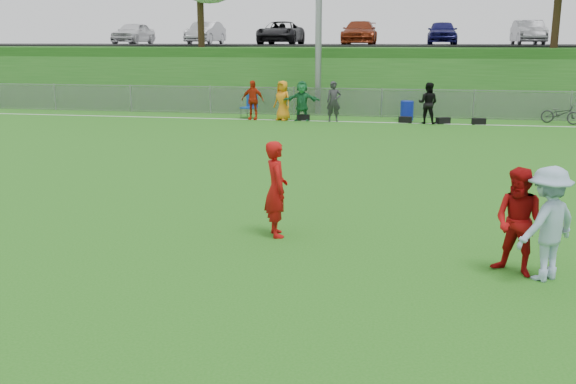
% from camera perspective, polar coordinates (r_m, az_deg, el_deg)
% --- Properties ---
extents(ground, '(120.00, 120.00, 0.00)m').
position_cam_1_polar(ground, '(9.87, 2.86, -6.79)').
color(ground, '#1E6515').
rests_on(ground, ground).
extents(sideline_far, '(60.00, 0.10, 0.01)m').
position_cam_1_polar(sideline_far, '(27.42, 8.07, 6.15)').
color(sideline_far, white).
rests_on(sideline_far, ground).
extents(fence, '(58.00, 0.06, 1.30)m').
position_cam_1_polar(fence, '(29.34, 8.31, 7.87)').
color(fence, gray).
rests_on(fence, ground).
extents(berm, '(120.00, 18.00, 3.00)m').
position_cam_1_polar(berm, '(40.25, 9.07, 10.52)').
color(berm, '#1D5618').
rests_on(berm, ground).
extents(parking_lot, '(120.00, 12.00, 0.10)m').
position_cam_1_polar(parking_lot, '(42.20, 9.24, 12.75)').
color(parking_lot, black).
rests_on(parking_lot, berm).
extents(car_row, '(32.04, 5.18, 1.44)m').
position_cam_1_polar(car_row, '(41.26, 7.57, 13.87)').
color(car_row, silver).
rests_on(car_row, parking_lot).
extents(spectator_row, '(8.44, 0.86, 1.69)m').
position_cam_1_polar(spectator_row, '(27.56, 2.84, 8.06)').
color(spectator_row, red).
rests_on(spectator_row, ground).
extents(gear_bags, '(7.88, 0.51, 0.26)m').
position_cam_1_polar(gear_bags, '(27.48, 10.48, 6.34)').
color(gear_bags, black).
rests_on(gear_bags, ground).
extents(player_red_left, '(0.62, 0.73, 1.70)m').
position_cam_1_polar(player_red_left, '(11.24, -1.05, 0.27)').
color(player_red_left, '#A50C0B').
rests_on(player_red_left, ground).
extents(player_red_center, '(0.99, 0.93, 1.61)m').
position_cam_1_polar(player_red_center, '(9.96, 19.90, -2.54)').
color(player_red_center, '#A10B0C').
rests_on(player_red_center, ground).
extents(player_blue, '(1.22, 1.18, 1.67)m').
position_cam_1_polar(player_blue, '(9.91, 22.06, -2.63)').
color(player_blue, '#91AEC9').
rests_on(player_blue, ground).
extents(recycling_bin, '(0.57, 0.57, 0.83)m').
position_cam_1_polar(recycling_bin, '(28.34, 10.52, 7.12)').
color(recycling_bin, '#0E1EA1').
rests_on(recycling_bin, ground).
extents(camp_chair, '(0.73, 0.74, 1.03)m').
position_cam_1_polar(camp_chair, '(28.78, -3.48, 7.19)').
color(camp_chair, '#0D3D96').
rests_on(camp_chair, ground).
extents(bicycle, '(1.66, 1.21, 0.83)m').
position_cam_1_polar(bicycle, '(29.01, 23.08, 6.42)').
color(bicycle, '#29292B').
rests_on(bicycle, ground).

